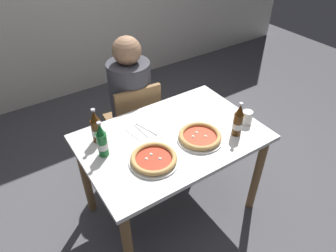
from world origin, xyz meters
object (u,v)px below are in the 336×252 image
object	(u,v)px
pizza_margherita_near	(154,159)
dining_table_main	(172,149)
chair_behind_table	(135,121)
beer_bottle_right	(238,121)
beer_bottle_center	(96,128)
paper_cup	(247,117)
napkin_with_cutlery	(144,130)
diner_seated	(132,108)
pizza_marinara_far	(200,137)
beer_bottle_left	(102,141)

from	to	relation	value
pizza_margherita_near	dining_table_main	bearing A→B (deg)	31.79
chair_behind_table	beer_bottle_right	bearing A→B (deg)	116.64
beer_bottle_center	paper_cup	world-z (taller)	beer_bottle_center
beer_bottle_right	napkin_with_cutlery	xyz separation A→B (m)	(-0.50, 0.37, -0.10)
dining_table_main	chair_behind_table	xyz separation A→B (m)	(0.03, 0.61, -0.15)
napkin_with_cutlery	pizza_margherita_near	bearing A→B (deg)	-108.77
dining_table_main	beer_bottle_right	distance (m)	0.48
chair_behind_table	diner_seated	distance (m)	0.11
diner_seated	napkin_with_cutlery	size ratio (longest dim) A/B	5.86
beer_bottle_right	diner_seated	bearing A→B (deg)	110.82
diner_seated	pizza_margherita_near	distance (m)	0.86
dining_table_main	beer_bottle_center	distance (m)	0.53
pizza_margherita_near	beer_bottle_center	size ratio (longest dim) A/B	1.23
dining_table_main	beer_bottle_center	size ratio (longest dim) A/B	4.86
pizza_marinara_far	paper_cup	distance (m)	0.38
diner_seated	paper_cup	size ratio (longest dim) A/B	12.73
beer_bottle_center	dining_table_main	bearing A→B (deg)	-27.82
chair_behind_table	pizza_margherita_near	size ratio (longest dim) A/B	2.80
diner_seated	beer_bottle_right	xyz separation A→B (m)	(0.33, -0.88, 0.27)
dining_table_main	beer_bottle_center	bearing A→B (deg)	152.18
dining_table_main	paper_cup	bearing A→B (deg)	-17.90
beer_bottle_center	napkin_with_cutlery	distance (m)	0.33
pizza_margherita_near	diner_seated	bearing A→B (deg)	71.90
pizza_margherita_near	paper_cup	bearing A→B (deg)	-1.94
paper_cup	chair_behind_table	bearing A→B (deg)	122.00
pizza_marinara_far	beer_bottle_right	distance (m)	0.27
dining_table_main	beer_bottle_right	world-z (taller)	beer_bottle_right
pizza_marinara_far	beer_bottle_center	world-z (taller)	beer_bottle_center
pizza_margherita_near	beer_bottle_right	distance (m)	0.61
napkin_with_cutlery	pizza_marinara_far	bearing A→B (deg)	-46.96
diner_seated	beer_bottle_right	size ratio (longest dim) A/B	4.89
dining_table_main	diner_seated	world-z (taller)	diner_seated
chair_behind_table	beer_bottle_left	distance (m)	0.80
beer_bottle_right	beer_bottle_left	bearing A→B (deg)	159.72
pizza_margherita_near	paper_cup	size ratio (longest dim) A/B	3.19
beer_bottle_left	dining_table_main	bearing A→B (deg)	-10.60
napkin_with_cutlery	dining_table_main	bearing A→B (deg)	-49.69
chair_behind_table	pizza_margherita_near	xyz separation A→B (m)	(-0.26, -0.75, 0.29)
paper_cup	napkin_with_cutlery	bearing A→B (deg)	153.72
chair_behind_table	napkin_with_cutlery	world-z (taller)	chair_behind_table
beer_bottle_right	paper_cup	size ratio (longest dim) A/B	2.60
chair_behind_table	beer_bottle_left	world-z (taller)	beer_bottle_left
dining_table_main	beer_bottle_left	size ratio (longest dim) A/B	4.86
chair_behind_table	diner_seated	bearing A→B (deg)	-91.72
diner_seated	beer_bottle_left	bearing A→B (deg)	-130.06
chair_behind_table	beer_bottle_right	distance (m)	0.97
napkin_with_cutlery	paper_cup	size ratio (longest dim) A/B	2.17
paper_cup	beer_bottle_left	bearing A→B (deg)	165.44
beer_bottle_center	beer_bottle_right	distance (m)	0.91
beer_bottle_center	beer_bottle_left	bearing A→B (deg)	-98.76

